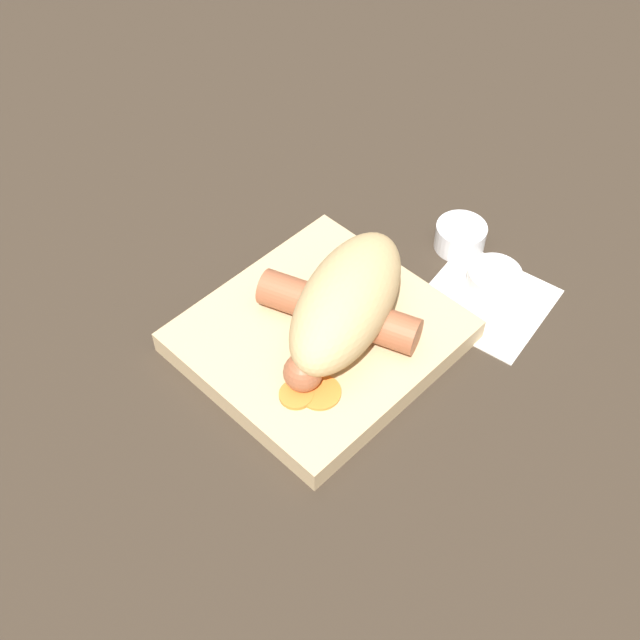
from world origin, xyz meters
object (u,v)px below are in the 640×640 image
(bread_roll, at_px, (347,301))
(sausage, at_px, (338,311))
(food_tray, at_px, (320,336))
(condiment_cup_far, at_px, (460,238))
(condiment_cup_near, at_px, (493,282))

(bread_roll, xyz_separation_m, sausage, (0.00, -0.01, -0.02))
(food_tray, bearing_deg, sausage, 153.25)
(bread_roll, distance_m, condiment_cup_far, 0.16)
(sausage, relative_size, condiment_cup_near, 3.37)
(bread_roll, relative_size, condiment_cup_near, 3.61)
(bread_roll, bearing_deg, sausage, -66.27)
(bread_roll, xyz_separation_m, condiment_cup_far, (-0.16, -0.00, -0.04))
(sausage, xyz_separation_m, condiment_cup_far, (-0.16, 0.00, -0.03))
(bread_roll, height_order, condiment_cup_far, bread_roll)
(food_tray, relative_size, sausage, 1.28)
(bread_roll, bearing_deg, condiment_cup_near, 158.39)
(sausage, bearing_deg, food_tray, -26.75)
(condiment_cup_near, relative_size, condiment_cup_far, 1.00)
(food_tray, xyz_separation_m, condiment_cup_far, (-0.17, 0.01, 0.00))
(food_tray, distance_m, condiment_cup_far, 0.17)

